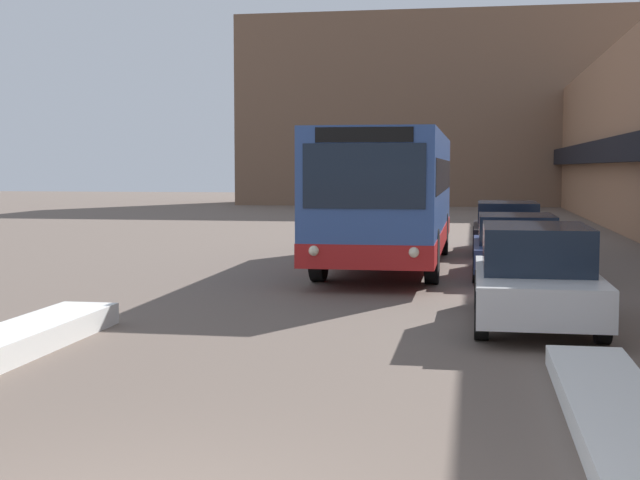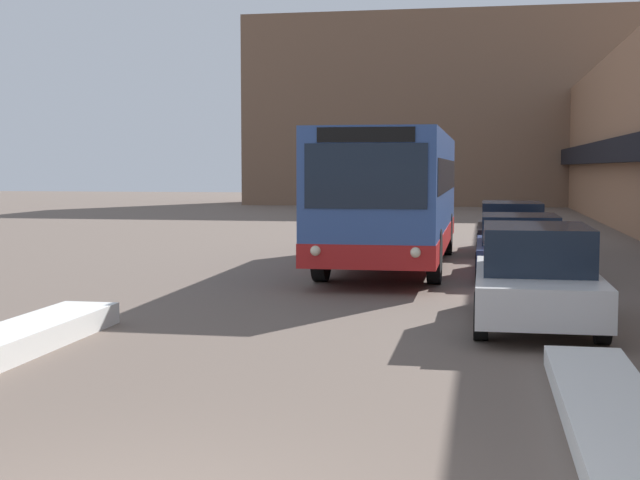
% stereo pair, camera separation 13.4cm
% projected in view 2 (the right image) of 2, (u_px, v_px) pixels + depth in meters
% --- Properties ---
extents(building_backdrop_far, '(26.00, 8.00, 12.17)m').
position_uv_depth(building_backdrop_far, '(447.00, 112.00, 58.78)').
color(building_backdrop_far, brown).
rests_on(building_backdrop_far, ground_plane).
extents(snow_bank_right, '(0.90, 7.53, 0.24)m').
position_uv_depth(snow_bank_right, '(633.00, 454.00, 7.14)').
color(snow_bank_right, silver).
rests_on(snow_bank_right, ground_plane).
extents(city_bus, '(2.67, 10.45, 3.20)m').
position_uv_depth(city_bus, '(393.00, 194.00, 21.69)').
color(city_bus, '#335193').
rests_on(city_bus, ground_plane).
extents(parked_car_front, '(1.83, 4.38, 1.53)m').
position_uv_depth(parked_car_front, '(536.00, 275.00, 13.62)').
color(parked_car_front, silver).
rests_on(parked_car_front, ground_plane).
extents(parked_car_middle, '(1.90, 4.22, 1.37)m').
position_uv_depth(parked_car_middle, '(519.00, 245.00, 19.76)').
color(parked_car_middle, navy).
rests_on(parked_car_middle, ground_plane).
extents(parked_car_back, '(1.91, 4.71, 1.43)m').
position_uv_depth(parked_car_back, '(511.00, 227.00, 25.34)').
color(parked_car_back, black).
rests_on(parked_car_back, ground_plane).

